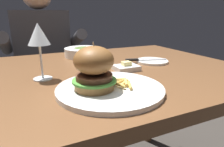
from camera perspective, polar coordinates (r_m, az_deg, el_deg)
dining_table at (r=0.83m, az=-8.86°, el=-5.08°), size 1.38×0.87×0.74m
main_plate at (r=0.59m, az=-0.53°, el=-4.44°), size 0.32×0.32×0.01m
burger_sandwich at (r=0.56m, az=-5.17°, el=1.56°), size 0.13×0.13×0.13m
fries_pile at (r=0.60m, az=3.02°, el=-2.66°), size 0.07×0.10×0.01m
wine_glass at (r=0.71m, az=-20.25°, el=9.96°), size 0.07×0.07×0.19m
bread_plate at (r=0.96m, az=11.37°, el=3.46°), size 0.15×0.15×0.01m
table_knife at (r=0.94m, az=8.59°, el=3.90°), size 0.19×0.07×0.01m
butter_dish at (r=0.81m, az=4.10°, el=1.75°), size 0.10×0.08×0.04m
soup_bowl at (r=1.08m, az=-8.26°, el=6.18°), size 0.19×0.19×0.05m
diner_person at (r=1.51m, az=-18.74°, el=0.67°), size 0.51×0.36×1.18m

